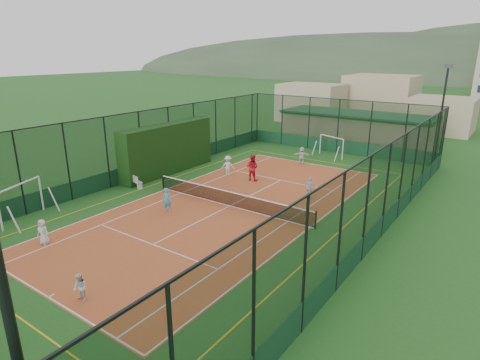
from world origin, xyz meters
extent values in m
plane|color=#29591E|center=(0.00, 0.00, 0.00)|extent=(300.00, 300.00, 0.00)
cube|color=#B54928|center=(0.00, 0.00, 0.01)|extent=(11.17, 23.97, 0.01)
cube|color=black|center=(-8.30, 3.08, 1.93)|extent=(1.32, 8.82, 3.86)
imported|color=silver|center=(-4.49, -9.45, 0.66)|extent=(0.72, 0.56, 1.29)
imported|color=#4999CF|center=(-2.48, -2.88, 0.74)|extent=(0.64, 0.56, 1.47)
imported|color=white|center=(1.31, -11.28, 0.59)|extent=(0.60, 0.49, 1.16)
imported|color=silver|center=(-3.92, 5.07, 0.80)|extent=(1.17, 0.95, 1.57)
imported|color=silver|center=(3.47, 4.01, 0.74)|extent=(0.86, 0.36, 1.46)
imported|color=silver|center=(-0.85, 11.41, 0.74)|extent=(1.42, 0.94, 1.47)
imported|color=red|center=(-1.78, 5.21, 0.98)|extent=(1.02, 0.83, 1.94)
sphere|color=#CCE033|center=(2.41, 1.78, 0.04)|extent=(0.07, 0.07, 0.07)
sphere|color=#CCE033|center=(0.30, 1.89, 0.04)|extent=(0.07, 0.07, 0.07)
sphere|color=#CCE033|center=(-2.72, 0.92, 0.04)|extent=(0.07, 0.07, 0.07)
camera|label=1|loc=(13.92, -18.58, 9.17)|focal=30.00mm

